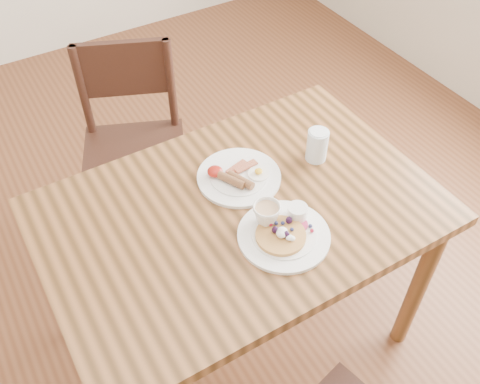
{
  "coord_description": "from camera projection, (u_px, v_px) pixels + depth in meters",
  "views": [
    {
      "loc": [
        -0.56,
        -0.94,
        1.95
      ],
      "look_at": [
        0.0,
        0.0,
        0.82
      ],
      "focal_mm": 40.0,
      "sensor_mm": 36.0,
      "label": 1
    }
  ],
  "objects": [
    {
      "name": "ground",
      "position": [
        240.0,
        332.0,
        2.17
      ],
      "size": [
        5.0,
        5.0,
        0.0
      ],
      "primitive_type": "plane",
      "color": "#5B301A",
      "rests_on": "ground"
    },
    {
      "name": "dining_table",
      "position": [
        240.0,
        229.0,
        1.7
      ],
      "size": [
        1.2,
        0.8,
        0.75
      ],
      "color": "brown",
      "rests_on": "ground"
    },
    {
      "name": "chair_far",
      "position": [
        133.0,
        141.0,
        2.24
      ],
      "size": [
        0.55,
        0.55,
        0.88
      ],
      "rotation": [
        0.0,
        0.0,
        2.74
      ],
      "color": "black",
      "rests_on": "ground"
    },
    {
      "name": "pancake_plate",
      "position": [
        285.0,
        233.0,
        1.54
      ],
      "size": [
        0.27,
        0.27,
        0.06
      ],
      "color": "white",
      "rests_on": "dining_table"
    },
    {
      "name": "breakfast_plate",
      "position": [
        238.0,
        176.0,
        1.71
      ],
      "size": [
        0.27,
        0.27,
        0.04
      ],
      "color": "white",
      "rests_on": "dining_table"
    },
    {
      "name": "teacup_saucer",
      "position": [
        266.0,
        217.0,
        1.55
      ],
      "size": [
        0.14,
        0.14,
        0.08
      ],
      "color": "white",
      "rests_on": "dining_table"
    },
    {
      "name": "water_glass",
      "position": [
        317.0,
        145.0,
        1.75
      ],
      "size": [
        0.07,
        0.07,
        0.11
      ],
      "primitive_type": "cylinder",
      "color": "silver",
      "rests_on": "dining_table"
    }
  ]
}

